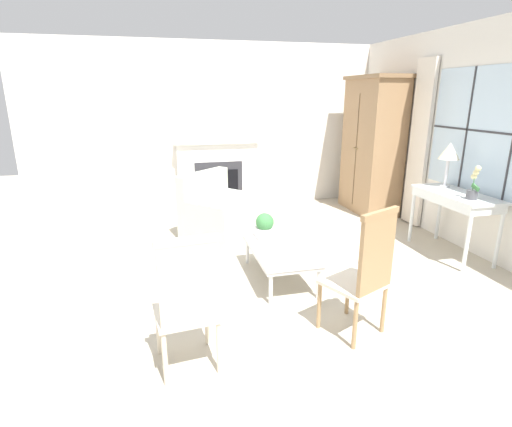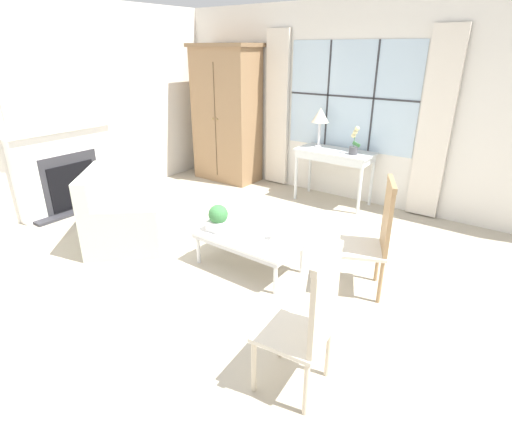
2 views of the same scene
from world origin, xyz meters
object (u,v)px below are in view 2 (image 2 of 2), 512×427
object	(u,v)px
side_chair_wooden	(375,233)
accent_chair_wooden	(309,319)
armoire	(226,114)
pillar_candle	(274,234)
coffee_table	(249,240)
potted_plant_small	(218,218)
potted_orchid	(354,144)
armchair_upholstered	(124,220)
fireplace	(65,161)
table_lamp	(320,116)
console_table	(335,157)

from	to	relation	value
side_chair_wooden	accent_chair_wooden	xyz separation A→B (m)	(0.12, -1.42, -0.02)
armoire	pillar_candle	world-z (taller)	armoire
side_chair_wooden	coffee_table	distance (m)	1.27
armoire	coffee_table	size ratio (longest dim) A/B	2.03
potted_plant_small	pillar_candle	distance (m)	0.63
side_chair_wooden	potted_plant_small	bearing A→B (deg)	-164.65
potted_orchid	armoire	bearing A→B (deg)	179.31
armchair_upholstered	coffee_table	xyz separation A→B (m)	(1.53, 0.41, 0.03)
fireplace	table_lamp	xyz separation A→B (m)	(2.58, 2.58, 0.52)
table_lamp	armoire	bearing A→B (deg)	-176.72
table_lamp	pillar_candle	bearing A→B (deg)	-71.89
potted_orchid	accent_chair_wooden	size ratio (longest dim) A/B	0.36
console_table	table_lamp	size ratio (longest dim) A/B	1.94
coffee_table	potted_plant_small	xyz separation A→B (m)	(-0.34, -0.08, 0.18)
accent_chair_wooden	potted_plant_small	bearing A→B (deg)	148.90
accent_chair_wooden	pillar_candle	world-z (taller)	accent_chair_wooden
fireplace	potted_orchid	bearing A→B (deg)	37.54
armoire	console_table	distance (m)	2.08
side_chair_wooden	pillar_candle	xyz separation A→B (m)	(-0.94, -0.25, -0.18)
fireplace	table_lamp	distance (m)	3.68
potted_orchid	side_chair_wooden	distance (m)	2.22
table_lamp	accent_chair_wooden	bearing A→B (deg)	-62.40
console_table	accent_chair_wooden	xyz separation A→B (m)	(1.49, -3.38, -0.12)
potted_orchid	potted_plant_small	bearing A→B (deg)	-101.20
fireplace	table_lamp	world-z (taller)	fireplace
console_table	potted_plant_small	xyz separation A→B (m)	(-0.16, -2.38, -0.19)
armchair_upholstered	potted_plant_small	size ratio (longest dim) A/B	4.35
fireplace	pillar_candle	xyz separation A→B (m)	(3.32, 0.29, -0.29)
coffee_table	armchair_upholstered	bearing A→B (deg)	-164.92
fireplace	coffee_table	xyz separation A→B (m)	(3.07, 0.20, -0.39)
potted_orchid	coffee_table	distance (m)	2.34
armchair_upholstered	console_table	bearing A→B (deg)	63.58
pillar_candle	table_lamp	bearing A→B (deg)	108.11
side_chair_wooden	coffee_table	bearing A→B (deg)	-163.93
armoire	armchair_upholstered	world-z (taller)	armoire
armoire	side_chair_wooden	world-z (taller)	armoire
coffee_table	pillar_candle	xyz separation A→B (m)	(0.25, 0.09, 0.10)
table_lamp	potted_orchid	bearing A→B (deg)	-11.69
armoire	table_lamp	distance (m)	1.73
side_chair_wooden	table_lamp	bearing A→B (deg)	129.63
side_chair_wooden	armchair_upholstered	bearing A→B (deg)	-164.49
console_table	side_chair_wooden	xyz separation A→B (m)	(1.37, -1.96, -0.10)
table_lamp	accent_chair_wooden	distance (m)	3.95
fireplace	side_chair_wooden	bearing A→B (deg)	7.24
table_lamp	side_chair_wooden	distance (m)	2.72
console_table	pillar_candle	distance (m)	2.27
fireplace	pillar_candle	distance (m)	3.35
side_chair_wooden	pillar_candle	world-z (taller)	side_chair_wooden
accent_chair_wooden	console_table	bearing A→B (deg)	113.86
console_table	potted_plant_small	size ratio (longest dim) A/B	3.83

